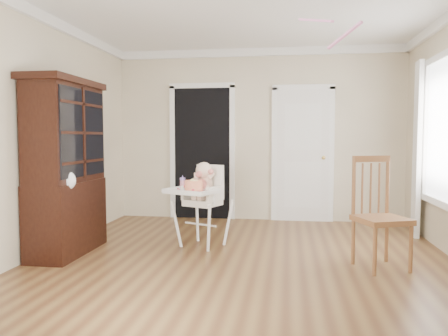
# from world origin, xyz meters

# --- Properties ---
(floor) EXTENTS (5.00, 5.00, 0.00)m
(floor) POSITION_xyz_m (0.00, 0.00, 0.00)
(floor) COLOR #55341D
(floor) RESTS_ON ground
(wall_back) EXTENTS (4.50, 0.00, 4.50)m
(wall_back) POSITION_xyz_m (0.00, 2.50, 1.35)
(wall_back) COLOR beige
(wall_back) RESTS_ON floor
(wall_left) EXTENTS (0.00, 5.00, 5.00)m
(wall_left) POSITION_xyz_m (-2.25, 0.00, 1.35)
(wall_left) COLOR beige
(wall_left) RESTS_ON floor
(crown_molding) EXTENTS (4.50, 5.00, 0.12)m
(crown_molding) POSITION_xyz_m (0.00, 0.00, 2.64)
(crown_molding) COLOR white
(crown_molding) RESTS_ON ceiling
(doorway) EXTENTS (1.06, 0.05, 2.22)m
(doorway) POSITION_xyz_m (-0.90, 2.48, 1.11)
(doorway) COLOR black
(doorway) RESTS_ON wall_back
(closet_door) EXTENTS (0.96, 0.09, 2.13)m
(closet_door) POSITION_xyz_m (0.70, 2.48, 1.02)
(closet_door) COLOR white
(closet_door) RESTS_ON wall_back
(window_right) EXTENTS (0.13, 1.84, 2.30)m
(window_right) POSITION_xyz_m (2.18, 0.80, 1.29)
(window_right) COLOR white
(window_right) RESTS_ON wall_right
(high_chair) EXTENTS (0.79, 0.87, 1.00)m
(high_chair) POSITION_xyz_m (-0.54, 0.67, 0.62)
(high_chair) COLOR white
(high_chair) RESTS_ON floor
(baby) EXTENTS (0.28, 0.29, 0.47)m
(baby) POSITION_xyz_m (-0.53, 0.69, 0.78)
(baby) COLOR beige
(baby) RESTS_ON high_chair
(cake) EXTENTS (0.27, 0.27, 0.13)m
(cake) POSITION_xyz_m (-0.60, 0.45, 0.76)
(cake) COLOR silver
(cake) RESTS_ON high_chair
(sippy_cup) EXTENTS (0.07, 0.07, 0.16)m
(sippy_cup) POSITION_xyz_m (-0.79, 0.70, 0.76)
(sippy_cup) COLOR #CB7C92
(sippy_cup) RESTS_ON high_chair
(china_cabinet) EXTENTS (0.52, 1.16, 1.96)m
(china_cabinet) POSITION_xyz_m (-1.99, 0.13, 0.98)
(china_cabinet) COLOR black
(china_cabinet) RESTS_ON floor
(dining_chair) EXTENTS (0.60, 0.60, 1.12)m
(dining_chair) POSITION_xyz_m (1.39, 0.08, 0.52)
(dining_chair) COLOR brown
(dining_chair) RESTS_ON floor
(streamer) EXTENTS (0.32, 0.41, 0.15)m
(streamer) POSITION_xyz_m (0.73, -0.04, 2.44)
(streamer) COLOR pink
(streamer) RESTS_ON ceiling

